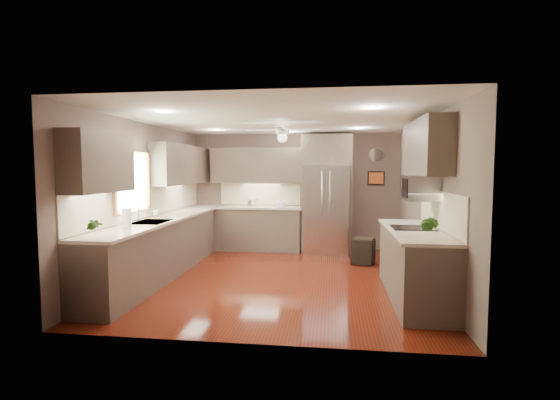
% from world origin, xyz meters
% --- Properties ---
extents(floor, '(5.00, 5.00, 0.00)m').
position_xyz_m(floor, '(0.00, 0.00, 0.00)').
color(floor, '#4C140A').
rests_on(floor, ground).
extents(ceiling, '(5.00, 5.00, 0.00)m').
position_xyz_m(ceiling, '(0.00, 0.00, 2.50)').
color(ceiling, white).
rests_on(ceiling, ground).
extents(wall_back, '(4.50, 0.00, 4.50)m').
position_xyz_m(wall_back, '(0.00, 2.50, 1.25)').
color(wall_back, '#6C5952').
rests_on(wall_back, ground).
extents(wall_front, '(4.50, 0.00, 4.50)m').
position_xyz_m(wall_front, '(0.00, -2.50, 1.25)').
color(wall_front, '#6C5952').
rests_on(wall_front, ground).
extents(wall_left, '(0.00, 5.00, 5.00)m').
position_xyz_m(wall_left, '(-2.25, 0.00, 1.25)').
color(wall_left, '#6C5952').
rests_on(wall_left, ground).
extents(wall_right, '(0.00, 5.00, 5.00)m').
position_xyz_m(wall_right, '(2.25, 0.00, 1.25)').
color(wall_right, '#6C5952').
rests_on(wall_right, ground).
extents(canister_b, '(0.13, 0.13, 0.15)m').
position_xyz_m(canister_b, '(-0.94, 2.20, 1.01)').
color(canister_b, silver).
rests_on(canister_b, back_run).
extents(canister_c, '(0.12, 0.12, 0.17)m').
position_xyz_m(canister_c, '(-0.80, 2.19, 1.03)').
color(canister_c, beige).
rests_on(canister_c, back_run).
extents(soap_bottle, '(0.09, 0.09, 0.17)m').
position_xyz_m(soap_bottle, '(-2.06, 0.01, 1.03)').
color(soap_bottle, white).
rests_on(soap_bottle, left_run).
extents(potted_plant_left, '(0.19, 0.16, 0.31)m').
position_xyz_m(potted_plant_left, '(-1.95, -2.01, 1.10)').
color(potted_plant_left, '#275C1A').
rests_on(potted_plant_left, left_run).
extents(potted_plant_right, '(0.23, 0.20, 0.34)m').
position_xyz_m(potted_plant_right, '(1.92, -1.62, 1.11)').
color(potted_plant_right, '#275C1A').
rests_on(potted_plant_right, right_run).
extents(bowl, '(0.26, 0.26, 0.05)m').
position_xyz_m(bowl, '(-0.26, 2.16, 0.97)').
color(bowl, beige).
rests_on(bowl, back_run).
extents(left_run, '(0.65, 4.70, 1.45)m').
position_xyz_m(left_run, '(-1.95, 0.15, 0.48)').
color(left_run, '#50413A').
rests_on(left_run, ground).
extents(back_run, '(1.85, 0.65, 1.45)m').
position_xyz_m(back_run, '(-0.72, 2.20, 0.48)').
color(back_run, '#50413A').
rests_on(back_run, ground).
extents(uppers, '(4.50, 4.70, 0.95)m').
position_xyz_m(uppers, '(-0.74, 0.71, 1.87)').
color(uppers, '#50413A').
rests_on(uppers, wall_left).
extents(window, '(0.05, 1.12, 0.92)m').
position_xyz_m(window, '(-2.22, -0.50, 1.55)').
color(window, '#BFF2B2').
rests_on(window, wall_left).
extents(sink, '(0.50, 0.70, 0.32)m').
position_xyz_m(sink, '(-1.93, -0.50, 0.91)').
color(sink, silver).
rests_on(sink, left_run).
extents(refrigerator, '(1.06, 0.75, 2.45)m').
position_xyz_m(refrigerator, '(0.70, 2.16, 1.19)').
color(refrigerator, silver).
rests_on(refrigerator, ground).
extents(right_run, '(0.70, 2.20, 1.45)m').
position_xyz_m(right_run, '(1.93, -0.80, 0.48)').
color(right_run, '#50413A').
rests_on(right_run, ground).
extents(microwave, '(0.43, 0.55, 0.34)m').
position_xyz_m(microwave, '(2.03, -0.55, 1.48)').
color(microwave, silver).
rests_on(microwave, wall_right).
extents(ceiling_fan, '(1.18, 1.18, 0.32)m').
position_xyz_m(ceiling_fan, '(-0.00, 0.30, 2.33)').
color(ceiling_fan, white).
rests_on(ceiling_fan, ceiling).
extents(recessed_lights, '(2.84, 3.14, 0.01)m').
position_xyz_m(recessed_lights, '(-0.04, 0.40, 2.49)').
color(recessed_lights, white).
rests_on(recessed_lights, ceiling).
extents(wall_clock, '(0.30, 0.03, 0.30)m').
position_xyz_m(wall_clock, '(1.75, 2.48, 2.05)').
color(wall_clock, white).
rests_on(wall_clock, wall_back).
extents(framed_print, '(0.36, 0.03, 0.30)m').
position_xyz_m(framed_print, '(1.75, 2.48, 1.55)').
color(framed_print, black).
rests_on(framed_print, wall_back).
extents(stool, '(0.47, 0.47, 0.46)m').
position_xyz_m(stool, '(1.40, 1.13, 0.24)').
color(stool, black).
rests_on(stool, ground).
extents(paper_towel, '(0.12, 0.12, 0.30)m').
position_xyz_m(paper_towel, '(-1.92, -1.24, 1.08)').
color(paper_towel, white).
rests_on(paper_towel, left_run).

